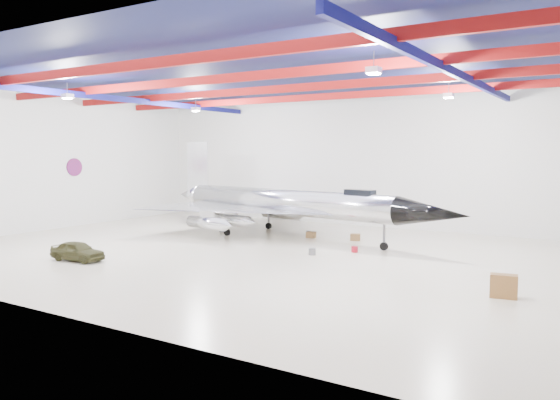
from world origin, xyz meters
The scene contains 15 objects.
floor centered at (0.00, 0.00, 0.00)m, with size 40.00×40.00×0.00m, color beige.
wall_back centered at (0.00, 15.00, 5.50)m, with size 40.00×40.00×0.00m, color silver.
wall_left centered at (-20.00, 0.00, 5.50)m, with size 30.00×30.00×0.00m, color silver.
ceiling centered at (0.00, 0.00, 11.00)m, with size 40.00×40.00×0.00m, color #0A0F38.
ceiling_structure centered at (0.00, 0.00, 10.32)m, with size 39.50×29.50×1.08m.
wall_roundel centered at (-19.94, 2.00, 5.00)m, with size 1.50×1.50×0.10m, color #B21414.
jet_aircraft centered at (-1.83, 6.20, 2.33)m, with size 25.97×17.08×7.11m.
jeep centered at (-7.36, -7.68, 0.57)m, with size 1.35×3.36×1.14m, color #3A391D.
desk centered at (15.01, -3.33, 0.51)m, with size 1.12×0.56×1.02m, color brown.
engine_drum centered at (3.31, 1.05, 0.20)m, with size 0.45×0.45×0.40m, color #59595B.
parts_bin centered at (3.33, 7.45, 0.24)m, with size 0.68×0.55×0.48m, color olive.
crate_small centered at (-7.32, 5.72, 0.12)m, with size 0.33×0.26×0.23m, color #59595B.
tool_chest centered at (5.15, 3.23, 0.19)m, with size 0.42×0.42×0.37m, color #A51020.
oil_barrel centered at (0.04, 6.93, 0.22)m, with size 0.63×0.50×0.44m, color olive.
spares_box centered at (-0.76, 7.99, 0.16)m, with size 0.36×0.36×0.32m, color #59595B.
Camera 1 is at (18.92, -27.95, 6.24)m, focal length 35.00 mm.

